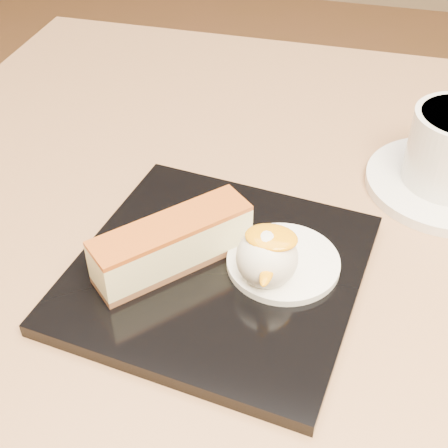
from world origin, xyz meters
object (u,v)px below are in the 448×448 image
(cheesecake, at_px, (172,244))
(ice_cream_scoop, at_px, (267,258))
(dessert_plate, at_px, (218,272))
(saucer, at_px, (446,184))
(table, at_px, (263,350))

(cheesecake, relative_size, ice_cream_scoop, 2.51)
(dessert_plate, distance_m, saucer, 0.25)
(table, bearing_deg, ice_cream_scoop, -82.50)
(table, relative_size, ice_cream_scoop, 16.92)
(table, relative_size, cheesecake, 6.73)
(dessert_plate, relative_size, saucer, 1.47)
(table, height_order, ice_cream_scoop, ice_cream_scoop)
(table, xyz_separation_m, dessert_plate, (-0.03, -0.06, 0.16))
(table, xyz_separation_m, ice_cream_scoop, (0.01, -0.06, 0.19))
(saucer, bearing_deg, ice_cream_scoop, -128.19)
(dessert_plate, height_order, cheesecake, cheesecake)
(table, relative_size, saucer, 5.33)
(table, bearing_deg, saucer, 37.42)
(cheesecake, distance_m, saucer, 0.28)
(ice_cream_scoop, bearing_deg, cheesecake, 180.00)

